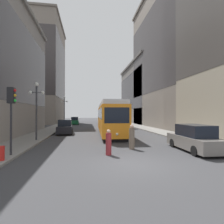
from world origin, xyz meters
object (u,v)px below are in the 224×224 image
object	(u,v)px
parked_car_left_near	(65,127)
parked_car_left_mid	(75,121)
parked_car_right_far	(194,139)
fire_hydrant	(2,153)
pedestrian_crossing_near	(109,143)
lamp_post_left_far	(64,107)
lamp_post_left_near	(37,102)
streetcar	(110,117)
transit_bus	(117,117)
traffic_light_near_left	(11,103)
pedestrian_crossing_far	(132,138)

from	to	relation	value
parked_car_left_near	parked_car_left_mid	distance (m)	19.40
parked_car_right_far	fire_hydrant	bearing A→B (deg)	8.40
pedestrian_crossing_near	parked_car_right_far	bearing A→B (deg)	178.70
parked_car_left_mid	parked_car_right_far	xyz separation A→B (m)	(10.12, -31.38, 0.00)
lamp_post_left_far	lamp_post_left_near	bearing A→B (deg)	-90.00
parked_car_left_near	lamp_post_left_near	size ratio (longest dim) A/B	0.80
parked_car_left_near	lamp_post_left_far	world-z (taller)	lamp_post_left_far
pedestrian_crossing_near	lamp_post_left_near	size ratio (longest dim) A/B	0.30
streetcar	lamp_post_left_near	size ratio (longest dim) A/B	2.71
parked_car_left_mid	lamp_post_left_near	size ratio (longest dim) A/B	0.84
transit_bus	parked_car_left_near	size ratio (longest dim) A/B	2.86
parked_car_left_mid	pedestrian_crossing_near	size ratio (longest dim) A/B	2.83
lamp_post_left_near	lamp_post_left_far	size ratio (longest dim) A/B	0.89
parked_car_left_near	fire_hydrant	world-z (taller)	parked_car_left_near
pedestrian_crossing_near	traffic_light_near_left	world-z (taller)	traffic_light_near_left
parked_car_left_mid	lamp_post_left_far	size ratio (longest dim) A/B	0.75
pedestrian_crossing_far	traffic_light_near_left	distance (m)	8.16
streetcar	lamp_post_left_far	world-z (taller)	lamp_post_left_far
lamp_post_left_far	streetcar	bearing A→B (deg)	-64.67
streetcar	fire_hydrant	world-z (taller)	streetcar
pedestrian_crossing_near	lamp_post_left_far	distance (m)	28.24
transit_bus	lamp_post_left_near	world-z (taller)	lamp_post_left_near
parked_car_right_far	lamp_post_left_far	xyz separation A→B (m)	(-12.02, 27.05, 3.24)
pedestrian_crossing_far	lamp_post_left_far	bearing A→B (deg)	0.56
transit_bus	pedestrian_crossing_near	world-z (taller)	transit_bus
pedestrian_crossing_near	lamp_post_left_near	bearing A→B (deg)	-51.29
parked_car_right_far	pedestrian_crossing_far	xyz separation A→B (m)	(-4.12, 1.24, -0.01)
parked_car_right_far	pedestrian_crossing_far	distance (m)	4.30
lamp_post_left_near	fire_hydrant	bearing A→B (deg)	-87.93
traffic_light_near_left	lamp_post_left_far	distance (m)	27.17
traffic_light_near_left	lamp_post_left_far	bearing A→B (deg)	90.46
lamp_post_left_near	transit_bus	bearing A→B (deg)	59.49
parked_car_left_near	fire_hydrant	distance (m)	13.47
parked_car_left_mid	fire_hydrant	bearing A→B (deg)	-94.36
fire_hydrant	parked_car_left_near	bearing A→B (deg)	83.04
lamp_post_left_near	streetcar	bearing A→B (deg)	33.67
transit_bus	lamp_post_left_far	size ratio (longest dim) A/B	2.03
streetcar	parked_car_left_near	world-z (taller)	streetcar
streetcar	parked_car_right_far	size ratio (longest dim) A/B	3.01
transit_bus	parked_car_right_far	xyz separation A→B (m)	(1.15, -24.48, -1.10)
parked_car_right_far	lamp_post_left_far	distance (m)	29.78
pedestrian_crossing_near	fire_hydrant	world-z (taller)	pedestrian_crossing_near
parked_car_left_mid	traffic_light_near_left	xyz separation A→B (m)	(-1.68, -31.49, 2.38)
pedestrian_crossing_near	pedestrian_crossing_far	distance (m)	2.48
parked_car_left_near	lamp_post_left_near	world-z (taller)	lamp_post_left_near
parked_car_left_near	pedestrian_crossing_near	distance (m)	12.99
transit_bus	traffic_light_near_left	world-z (taller)	traffic_light_near_left
parked_car_left_mid	parked_car_left_near	bearing A→B (deg)	-91.52
pedestrian_crossing_far	parked_car_right_far	bearing A→B (deg)	-123.15
pedestrian_crossing_near	fire_hydrant	size ratio (longest dim) A/B	2.13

